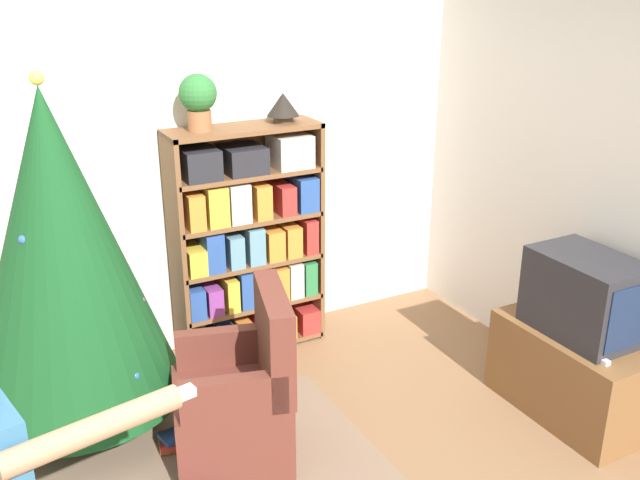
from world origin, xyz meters
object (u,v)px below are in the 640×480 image
potted_plant (198,98)px  table_lamp (283,106)px  bookshelf (249,242)px  television (585,295)px  armchair (239,403)px  christmas_tree (61,253)px

potted_plant → table_lamp: bearing=-0.0°
bookshelf → potted_plant: potted_plant is taller
television → table_lamp: table_lamp is taller
television → table_lamp: size_ratio=2.97×
armchair → table_lamp: table_lamp is taller
bookshelf → table_lamp: size_ratio=7.41×
television → potted_plant: size_ratio=1.80×
potted_plant → table_lamp: size_ratio=1.64×
bookshelf → christmas_tree: (-1.18, -0.42, 0.30)m
bookshelf → potted_plant: bearing=177.8°
armchair → potted_plant: size_ratio=2.80×
television → armchair: bearing=164.5°
armchair → christmas_tree: bearing=-118.3°
christmas_tree → table_lamp: 1.60m
bookshelf → armchair: size_ratio=1.61×
bookshelf → television: size_ratio=2.50×
bookshelf → television: bookshelf is taller
television → table_lamp: (-1.04, 1.57, 0.85)m
christmas_tree → armchair: christmas_tree is taller
christmas_tree → potted_plant: christmas_tree is taller
bookshelf → potted_plant: (-0.27, 0.01, 0.94)m
bookshelf → television: 2.03m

